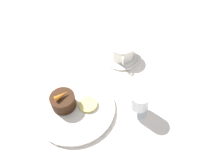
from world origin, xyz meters
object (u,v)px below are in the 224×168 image
(dinner_plate, at_px, (75,108))
(dessert_cake, at_px, (63,101))
(coffee_cup, at_px, (122,50))
(wine_glass, at_px, (140,103))

(dinner_plate, distance_m, dessert_cake, 0.05)
(dinner_plate, xyz_separation_m, coffee_cup, (-0.25, 0.17, 0.03))
(coffee_cup, distance_m, dessert_cake, 0.31)
(dinner_plate, height_order, coffee_cup, coffee_cup)
(coffee_cup, height_order, wine_glass, wine_glass)
(dessert_cake, bearing_deg, wine_glass, 83.70)
(coffee_cup, xyz_separation_m, dessert_cake, (0.24, -0.21, -0.00))
(dinner_plate, height_order, dessert_cake, dessert_cake)
(wine_glass, distance_m, dessert_cake, 0.25)
(dessert_cake, bearing_deg, dinner_plate, 74.25)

